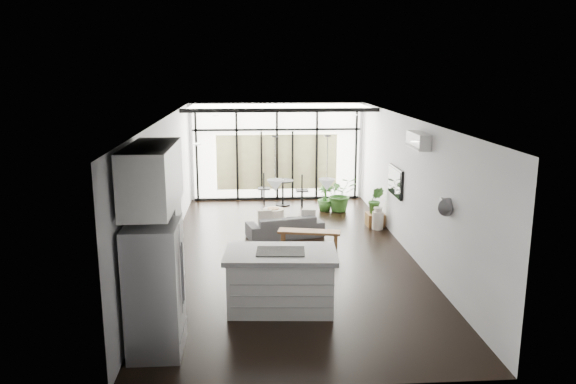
{
  "coord_description": "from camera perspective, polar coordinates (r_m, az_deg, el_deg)",
  "views": [
    {
      "loc": [
        -0.79,
        -11.1,
        3.82
      ],
      "look_at": [
        0.0,
        0.3,
        1.25
      ],
      "focal_mm": 35.0,
      "sensor_mm": 36.0,
      "label": 1
    }
  ],
  "objects": [
    {
      "name": "plant_tall",
      "position": [
        15.14,
        5.32,
        -0.57
      ],
      "size": [
        1.04,
        1.11,
        0.73
      ],
      "primitive_type": "imported",
      "rotation": [
        0.0,
        0.0,
        0.23
      ],
      "color": "#306122",
      "rests_on": "floor"
    },
    {
      "name": "wall_front",
      "position": [
        6.61,
        3.21,
        -8.81
      ],
      "size": [
        5.0,
        0.02,
        2.8
      ],
      "primitive_type": "cube",
      "color": "white",
      "rests_on": "ground"
    },
    {
      "name": "milk_can",
      "position": [
        13.59,
        9.11,
        -2.65
      ],
      "size": [
        0.29,
        0.29,
        0.53
      ],
      "primitive_type": "cylinder",
      "rotation": [
        0.0,
        0.0,
        0.08
      ],
      "color": "beige",
      "rests_on": "floor"
    },
    {
      "name": "bistro_set",
      "position": [
        15.69,
        -0.53,
        0.03
      ],
      "size": [
        1.73,
        1.1,
        0.77
      ],
      "primitive_type": "cube",
      "rotation": [
        0.0,
        0.0,
        -0.31
      ],
      "color": "black",
      "rests_on": "floor"
    },
    {
      "name": "appliance_column",
      "position": [
        8.56,
        -13.09,
        -5.06
      ],
      "size": [
        0.65,
        0.68,
        2.52
      ],
      "primitive_type": "cube",
      "color": "silver",
      "rests_on": "floor"
    },
    {
      "name": "framed_art",
      "position": [
        10.97,
        -12.69,
        0.42
      ],
      "size": [
        0.04,
        0.7,
        0.9
      ],
      "primitive_type": "cube",
      "color": "black",
      "rests_on": "wall_left"
    },
    {
      "name": "glazing",
      "position": [
        16.18,
        -1.12,
        4.07
      ],
      "size": [
        5.0,
        0.2,
        2.8
      ],
      "primitive_type": "cube",
      "color": "black",
      "rests_on": "ground"
    },
    {
      "name": "sofa",
      "position": [
        12.8,
        -0.33,
        -3.12
      ],
      "size": [
        1.79,
        0.9,
        0.67
      ],
      "primitive_type": "imported",
      "rotation": [
        0.0,
        0.0,
        3.38
      ],
      "color": "#535356",
      "rests_on": "floor"
    },
    {
      "name": "pendant_right",
      "position": [
        8.72,
        3.96,
        0.74
      ],
      "size": [
        0.26,
        0.26,
        0.18
      ],
      "primitive_type": "cone",
      "color": "white",
      "rests_on": "ceiling"
    },
    {
      "name": "floor",
      "position": [
        11.76,
        0.1,
        -6.27
      ],
      "size": [
        5.0,
        10.0,
        0.0
      ],
      "primitive_type": "cube",
      "color": "black",
      "rests_on": "ground"
    },
    {
      "name": "pendant_left",
      "position": [
        8.65,
        -1.3,
        0.67
      ],
      "size": [
        0.26,
        0.26,
        0.18
      ],
      "primitive_type": "cone",
      "color": "white",
      "rests_on": "ceiling"
    },
    {
      "name": "crate",
      "position": [
        13.88,
        8.84,
        -2.78
      ],
      "size": [
        0.43,
        0.43,
        0.31
      ],
      "primitive_type": "cube",
      "rotation": [
        0.0,
        0.0,
        0.04
      ],
      "color": "brown",
      "rests_on": "floor"
    },
    {
      "name": "upper_cabinets",
      "position": [
        7.85,
        -13.65,
        1.54
      ],
      "size": [
        0.62,
        1.75,
        0.86
      ],
      "primitive_type": "cube",
      "color": "silver",
      "rests_on": "wall_left"
    },
    {
      "name": "fridge",
      "position": [
        7.83,
        -13.37,
        -9.58
      ],
      "size": [
        0.7,
        0.87,
        1.8
      ],
      "primitive_type": "cube",
      "color": "#9FA0A5",
      "rests_on": "floor"
    },
    {
      "name": "ac_unit",
      "position": [
        10.86,
        13.09,
        5.1
      ],
      "size": [
        0.22,
        0.9,
        0.3
      ],
      "primitive_type": "cube",
      "color": "silver",
      "rests_on": "wall_right"
    },
    {
      "name": "skylight",
      "position": [
        15.16,
        -0.98,
        8.7
      ],
      "size": [
        4.7,
        1.9,
        0.06
      ],
      "primitive_type": "cube",
      "color": "white",
      "rests_on": "ceiling"
    },
    {
      "name": "ceiling",
      "position": [
        11.17,
        0.11,
        7.44
      ],
      "size": [
        5.0,
        10.0,
        0.0
      ],
      "primitive_type": "cube",
      "color": "white",
      "rests_on": "ground"
    },
    {
      "name": "neighbour_building",
      "position": [
        16.3,
        -1.13,
        3.06
      ],
      "size": [
        3.5,
        0.02,
        1.6
      ],
      "primitive_type": "cube",
      "color": "#F5EFA9",
      "rests_on": "ground"
    },
    {
      "name": "wall_right",
      "position": [
        11.83,
        12.28,
        0.57
      ],
      "size": [
        0.02,
        10.0,
        2.8
      ],
      "primitive_type": "cube",
      "color": "white",
      "rests_on": "ground"
    },
    {
      "name": "plant_med",
      "position": [
        15.17,
        3.77,
        -1.15
      ],
      "size": [
        0.71,
        0.84,
        0.41
      ],
      "primitive_type": "imported",
      "rotation": [
        0.0,
        0.0,
        -0.5
      ],
      "color": "#306122",
      "rests_on": "floor"
    },
    {
      "name": "wall_back",
      "position": [
        16.3,
        -1.14,
        4.13
      ],
      "size": [
        5.0,
        0.02,
        2.8
      ],
      "primitive_type": "cube",
      "color": "white",
      "rests_on": "ground"
    },
    {
      "name": "cooktop",
      "position": [
        8.88,
        -0.75,
        -6.04
      ],
      "size": [
        0.79,
        0.56,
        0.01
      ],
      "primitive_type": "cube",
      "rotation": [
        0.0,
        0.0,
        -0.07
      ],
      "color": "black",
      "rests_on": "island"
    },
    {
      "name": "island",
      "position": [
        9.05,
        -0.75,
        -8.97
      ],
      "size": [
        1.83,
        1.17,
        0.96
      ],
      "primitive_type": "cube",
      "rotation": [
        0.0,
        0.0,
        -0.07
      ],
      "color": "silver",
      "rests_on": "floor"
    },
    {
      "name": "console_bench",
      "position": [
        11.95,
        2.17,
        -4.91
      ],
      "size": [
        1.36,
        0.59,
        0.42
      ],
      "primitive_type": "cube",
      "rotation": [
        0.0,
        0.0,
        -0.21
      ],
      "color": "brown",
      "rests_on": "floor"
    },
    {
      "name": "wall_left",
      "position": [
        11.49,
        -12.43,
        0.21
      ],
      "size": [
        0.02,
        10.0,
        2.8
      ],
      "primitive_type": "cube",
      "color": "white",
      "rests_on": "ground"
    },
    {
      "name": "plant_crate",
      "position": [
        13.81,
        8.88,
        -1.57
      ],
      "size": [
        0.57,
        0.75,
        0.3
      ],
      "primitive_type": "imported",
      "rotation": [
        0.0,
        0.0,
        -0.33
      ],
      "color": "#306122",
      "rests_on": "crate"
    },
    {
      "name": "pouf",
      "position": [
        13.77,
        -1.48,
        -2.55
      ],
      "size": [
        0.55,
        0.55,
        0.41
      ],
      "primitive_type": "cylinder",
      "rotation": [
        0.0,
        0.0,
        0.07
      ],
      "color": "beige",
      "rests_on": "floor"
    },
    {
      "name": "tv",
      "position": [
        12.78,
        10.85,
        1.07
      ],
      "size": [
        0.05,
        1.1,
        0.65
      ],
      "primitive_type": "cube",
      "color": "black",
      "rests_on": "wall_right"
    }
  ]
}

